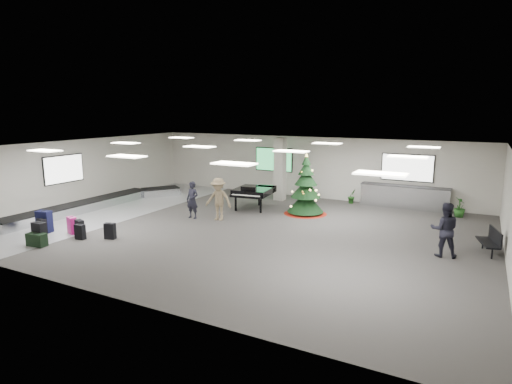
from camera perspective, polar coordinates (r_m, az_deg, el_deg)
The scene contains 20 objects.
ground at distance 16.91m, azimuth -1.72°, elevation -4.88°, with size 18.00×18.00×0.00m, color #3E3B38.
room_envelope at distance 17.19m, azimuth -1.76°, elevation 3.33°, with size 18.02×14.02×3.21m.
baggage_carousel at distance 21.67m, azimuth -20.19°, elevation -1.43°, with size 2.28×9.71×0.43m.
service_counter at distance 21.40m, azimuth 19.16°, elevation -0.60°, with size 4.05×0.65×1.08m.
suitcase_0 at distance 16.75m, azimuth -26.91°, elevation -4.90°, with size 0.49×0.28×0.79m.
suitcase_1 at distance 17.09m, azimuth -22.44°, elevation -4.48°, with size 0.45×0.33×0.64m.
pink_suitcase at distance 17.56m, azimuth -23.34°, elevation -4.10°, with size 0.47×0.35×0.67m.
suitcase_3 at distance 16.40m, azimuth -18.89°, elevation -4.94°, with size 0.43×0.32×0.60m.
navy_suitcase at distance 18.17m, azimuth -26.38°, elevation -3.55°, with size 0.60×0.42×0.86m.
suitcase_5 at distance 18.04m, azimuth -26.63°, elevation -4.10°, with size 0.42×0.29×0.60m.
green_duffel at distance 16.55m, azimuth -27.19°, elevation -5.67°, with size 0.71×0.42×0.47m.
suitcase_7 at distance 16.73m, azimuth -22.40°, elevation -4.93°, with size 0.39×0.22×0.56m.
christmas_tree at distance 19.16m, azimuth 6.64°, elevation -0.15°, with size 1.93×1.93×2.75m.
grand_piano at distance 20.01m, azimuth -0.37°, elevation 0.06°, with size 1.80×2.20×1.16m.
bench at distance 15.84m, azimuth 28.87°, elevation -5.63°, with size 0.76×1.38×0.83m.
traveler_a at distance 18.48m, azimuth -8.48°, elevation -1.06°, with size 0.58×0.38×1.60m, color black.
traveler_b at distance 18.04m, azimuth -5.03°, elevation -0.96°, with size 1.16×0.67×1.80m, color #806D4F.
traveler_bench at distance 14.81m, azimuth 23.84°, elevation -4.61°, with size 0.86×0.67×1.76m, color black.
potted_plant_left at distance 21.78m, azimuth 12.66°, elevation -0.54°, with size 0.40×0.33×0.74m, color #133E16.
potted_plant_right at distance 20.58m, azimuth 25.53°, elevation -1.85°, with size 0.48×0.48×0.86m, color #133E16.
Camera 1 is at (8.05, -14.13, 4.63)m, focal length 30.00 mm.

